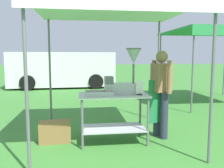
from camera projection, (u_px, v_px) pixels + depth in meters
ground_plane at (88, 95)px, 9.24m from camera, size 70.00×70.00×0.00m
stall_canopy at (113, 12)px, 4.06m from camera, size 2.65×2.51×2.34m
donut_cart at (113, 107)px, 4.15m from camera, size 1.19×0.63×0.86m
donut_tray at (100, 94)px, 3.96m from camera, size 0.47×0.27×0.07m
donut_fryer at (124, 77)px, 4.13m from camera, size 0.63×0.28×0.78m
menu_sign at (140, 89)px, 4.02m from camera, size 0.13×0.05×0.24m
vendor at (161, 89)px, 4.39m from camera, size 0.46×0.53×1.61m
supply_crate at (55, 132)px, 4.21m from camera, size 0.56×0.33×0.37m
van_white at (63, 69)px, 11.67m from camera, size 4.98×2.27×1.69m
neighbour_tent at (214, 33)px, 7.52m from camera, size 2.76×2.81×2.32m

